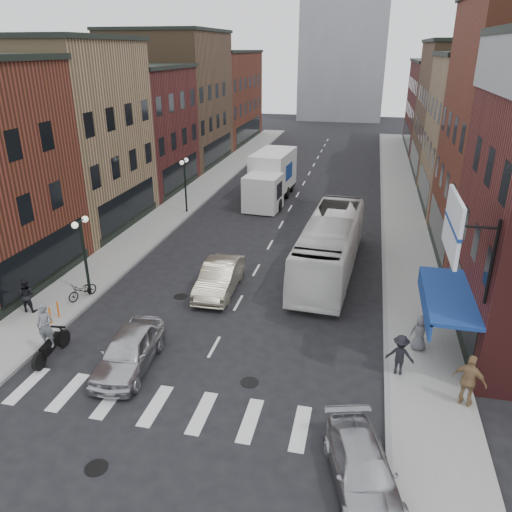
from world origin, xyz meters
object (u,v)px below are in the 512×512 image
(streetlamp_far, at_px, (185,175))
(motorcycle_rider, at_px, (48,334))
(ped_right_a, at_px, (400,355))
(ped_right_c, at_px, (420,333))
(curb_car, at_px, (362,470))
(sedan_left_far, at_px, (219,278))
(transit_bus, at_px, (330,245))
(ped_right_b, at_px, (469,381))
(billboard_sign, at_px, (455,227))
(ped_left_solo, at_px, (26,295))
(streetlamp_near, at_px, (83,243))
(sedan_left_near, at_px, (129,351))
(bike_rack, at_px, (54,312))
(box_truck, at_px, (270,178))
(parked_bicycle, at_px, (83,290))

(streetlamp_far, height_order, motorcycle_rider, streetlamp_far)
(ped_right_a, xyz_separation_m, ped_right_c, (0.85, 1.86, -0.05))
(curb_car, height_order, ped_right_a, ped_right_a)
(motorcycle_rider, xyz_separation_m, sedan_left_far, (4.88, 7.23, -0.37))
(transit_bus, xyz_separation_m, ped_right_b, (5.64, -10.49, -0.43))
(billboard_sign, bearing_deg, ped_left_solo, 175.79)
(streetlamp_near, distance_m, sedan_left_near, 7.21)
(bike_rack, xyz_separation_m, ped_right_c, (15.85, 1.17, 0.36))
(transit_bus, bearing_deg, motorcycle_rider, -129.19)
(sedan_left_near, bearing_deg, motorcycle_rider, 178.14)
(streetlamp_near, bearing_deg, curb_car, -33.32)
(curb_car, bearing_deg, motorcycle_rider, 147.24)
(box_truck, height_order, transit_bus, box_truck)
(streetlamp_far, distance_m, sedan_left_far, 13.66)
(streetlamp_near, bearing_deg, billboard_sign, -12.35)
(curb_car, bearing_deg, sedan_left_near, 140.75)
(sedan_left_far, distance_m, ped_right_b, 12.76)
(ped_right_a, bearing_deg, ped_right_b, 156.76)
(sedan_left_near, relative_size, ped_right_a, 2.75)
(sedan_left_far, bearing_deg, streetlamp_far, 115.60)
(parked_bicycle, bearing_deg, box_truck, 96.75)
(ped_left_solo, height_order, ped_right_a, ped_left_solo)
(streetlamp_near, distance_m, bike_rack, 3.59)
(parked_bicycle, bearing_deg, curb_car, -8.88)
(streetlamp_far, xyz_separation_m, curb_car, (13.60, -22.94, -2.30))
(streetlamp_near, distance_m, ped_left_solo, 3.49)
(ped_right_c, bearing_deg, streetlamp_far, -40.10)
(transit_bus, bearing_deg, ped_right_c, -56.18)
(transit_bus, height_order, ped_right_b, transit_bus)
(parked_bicycle, bearing_deg, sedan_left_far, 44.33)
(sedan_left_near, distance_m, ped_right_a, 10.30)
(billboard_sign, distance_m, ped_right_c, 5.59)
(motorcycle_rider, relative_size, ped_right_b, 1.26)
(box_truck, distance_m, ped_right_a, 24.07)
(billboard_sign, xyz_separation_m, ped_right_b, (1.01, -1.23, -5.01))
(motorcycle_rider, bearing_deg, billboard_sign, -0.17)
(streetlamp_near, bearing_deg, ped_right_b, -15.55)
(ped_right_a, bearing_deg, bike_rack, 5.62)
(streetlamp_far, xyz_separation_m, box_truck, (5.46, 4.79, -1.04))
(billboard_sign, height_order, sedan_left_far, billboard_sign)
(streetlamp_far, relative_size, parked_bicycle, 2.57)
(box_truck, bearing_deg, curb_car, -69.09)
(bike_rack, bearing_deg, streetlamp_near, 85.76)
(curb_car, bearing_deg, ped_right_b, 35.11)
(sedan_left_far, bearing_deg, motorcycle_rider, -125.62)
(billboard_sign, bearing_deg, sedan_left_near, -172.04)
(sedan_left_far, bearing_deg, streetlamp_near, -163.60)
(streetlamp_near, distance_m, motorcycle_rider, 5.66)
(bike_rack, distance_m, ped_right_a, 15.02)
(box_truck, distance_m, parked_bicycle, 20.08)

